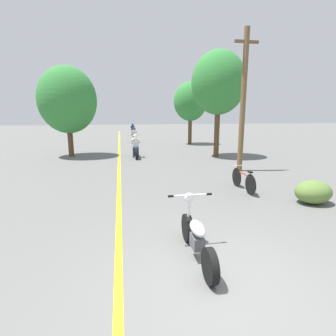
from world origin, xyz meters
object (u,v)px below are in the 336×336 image
object	(u,v)px
roadside_tree_right_near	(219,83)
bicycle_parked	(243,180)
roadside_tree_right_far	(190,102)
motorcycle_rider_far	(133,131)
motorcycle_rider_lead	(136,149)
motorcycle_foreground	(196,236)
utility_pole	(243,100)
roadside_tree_left	(67,100)
motorcycle_rider_mid	(135,137)

from	to	relation	value
roadside_tree_right_near	bicycle_parked	bearing A→B (deg)	-103.14
roadside_tree_right_far	motorcycle_rider_far	bearing A→B (deg)	113.39
roadside_tree_right_near	motorcycle_rider_lead	size ratio (longest dim) A/B	2.92
motorcycle_foreground	motorcycle_rider_far	world-z (taller)	motorcycle_rider_far
utility_pole	roadside_tree_right_far	xyz separation A→B (m)	(0.50, 10.93, 0.39)
motorcycle_foreground	bicycle_parked	bearing A→B (deg)	53.97
utility_pole	motorcycle_rider_lead	xyz separation A→B (m)	(-4.59, 4.68, -2.68)
roadside_tree_right_far	roadside_tree_right_near	bearing A→B (deg)	-91.07
motorcycle_rider_lead	utility_pole	bearing A→B (deg)	-45.61
motorcycle_foreground	motorcycle_rider_far	distance (m)	28.20
roadside_tree_left	motorcycle_rider_far	world-z (taller)	roadside_tree_left
utility_pole	bicycle_parked	xyz separation A→B (m)	(-1.29, -3.02, -2.85)
utility_pole	motorcycle_foreground	world-z (taller)	utility_pole
roadside_tree_left	utility_pole	bearing A→B (deg)	-34.34
roadside_tree_right_near	motorcycle_rider_lead	xyz separation A→B (m)	(-4.96, 0.57, -3.87)
motorcycle_rider_lead	motorcycle_foreground	bearing A→B (deg)	-87.88
motorcycle_rider_lead	motorcycle_rider_far	bearing A→B (deg)	87.82
utility_pole	motorcycle_rider_mid	bearing A→B (deg)	107.61
motorcycle_foreground	motorcycle_rider_far	bearing A→B (deg)	89.60
motorcycle_foreground	motorcycle_rider_lead	xyz separation A→B (m)	(-0.43, 11.64, 0.12)
roadside_tree_right_near	motorcycle_foreground	bearing A→B (deg)	-112.24
motorcycle_rider_lead	motorcycle_rider_mid	bearing A→B (deg)	87.27
roadside_tree_right_near	motorcycle_rider_lead	world-z (taller)	roadside_tree_right_near
roadside_tree_right_far	motorcycle_rider_lead	size ratio (longest dim) A/B	2.44
roadside_tree_right_far	motorcycle_rider_mid	world-z (taller)	roadside_tree_right_far
utility_pole	roadside_tree_left	distance (m)	10.35
motorcycle_rider_lead	motorcycle_rider_far	xyz separation A→B (m)	(0.63, 16.56, -0.01)
roadside_tree_left	motorcycle_rider_lead	size ratio (longest dim) A/B	2.52
motorcycle_foreground	roadside_tree_right_far	bearing A→B (deg)	75.41
roadside_tree_left	motorcycle_rider_lead	bearing A→B (deg)	-16.26
roadside_tree_right_near	bicycle_parked	xyz separation A→B (m)	(-1.67, -7.14, -4.03)
roadside_tree_right_far	motorcycle_foreground	bearing A→B (deg)	-104.59
motorcycle_foreground	motorcycle_rider_far	xyz separation A→B (m)	(0.20, 28.20, 0.11)
motorcycle_foreground	utility_pole	bearing A→B (deg)	59.17
roadside_tree_left	bicycle_parked	xyz separation A→B (m)	(7.25, -8.86, -3.06)
roadside_tree_right_far	roadside_tree_left	distance (m)	10.38
motorcycle_rider_lead	bicycle_parked	size ratio (longest dim) A/B	1.23
motorcycle_rider_lead	motorcycle_rider_far	distance (m)	16.57
bicycle_parked	roadside_tree_right_near	bearing A→B (deg)	76.86
roadside_tree_right_near	motorcycle_rider_far	world-z (taller)	roadside_tree_right_near
roadside_tree_right_far	bicycle_parked	world-z (taller)	roadside_tree_right_far
roadside_tree_right_near	motorcycle_rider_mid	size ratio (longest dim) A/B	3.25
roadside_tree_right_far	motorcycle_rider_lead	distance (m)	8.62
motorcycle_foreground	motorcycle_rider_far	size ratio (longest dim) A/B	0.95
utility_pole	roadside_tree_right_far	distance (m)	10.95
roadside_tree_right_near	motorcycle_rider_mid	distance (m)	10.85
roadside_tree_right_far	motorcycle_foreground	size ratio (longest dim) A/B	2.60
roadside_tree_right_near	motorcycle_rider_far	size ratio (longest dim) A/B	2.95
roadside_tree_right_far	motorcycle_foreground	world-z (taller)	roadside_tree_right_far
motorcycle_foreground	motorcycle_rider_lead	world-z (taller)	motorcycle_rider_lead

